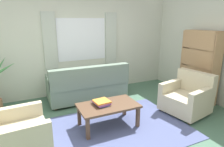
# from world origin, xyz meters

# --- Properties ---
(ground_plane) EXTENTS (6.24, 6.24, 0.00)m
(ground_plane) POSITION_xyz_m (0.00, 0.00, 0.00)
(ground_plane) COLOR #476B56
(wall_back) EXTENTS (5.32, 0.12, 2.60)m
(wall_back) POSITION_xyz_m (0.00, 2.26, 1.30)
(wall_back) COLOR beige
(wall_back) RESTS_ON ground_plane
(window_with_curtains) EXTENTS (1.98, 0.07, 1.40)m
(window_with_curtains) POSITION_xyz_m (0.00, 2.18, 1.45)
(window_with_curtains) COLOR white
(area_rug) EXTENTS (2.50, 1.88, 0.01)m
(area_rug) POSITION_xyz_m (0.00, 0.00, 0.01)
(area_rug) COLOR #4C5684
(area_rug) RESTS_ON ground_plane
(couch) EXTENTS (1.90, 0.82, 0.92)m
(couch) POSITION_xyz_m (-0.09, 1.53, 0.37)
(couch) COLOR slate
(couch) RESTS_ON ground_plane
(armchair_left) EXTENTS (0.88, 0.90, 0.88)m
(armchair_left) POSITION_xyz_m (-1.72, -0.02, 0.35)
(armchair_left) COLOR #BCB293
(armchair_left) RESTS_ON ground_plane
(armchair_right) EXTENTS (0.96, 0.98, 0.88)m
(armchair_right) POSITION_xyz_m (1.63, -0.02, 0.35)
(armchair_right) COLOR #BCB293
(armchair_right) RESTS_ON ground_plane
(coffee_table) EXTENTS (1.10, 0.64, 0.44)m
(coffee_table) POSITION_xyz_m (-0.14, 0.18, 0.38)
(coffee_table) COLOR brown
(coffee_table) RESTS_ON ground_plane
(book_stack_on_table) EXTENTS (0.30, 0.35, 0.08)m
(book_stack_on_table) POSITION_xyz_m (-0.25, 0.23, 0.48)
(book_stack_on_table) COLOR #335199
(book_stack_on_table) RESTS_ON coffee_table
(bookshelf) EXTENTS (0.30, 0.94, 1.72)m
(bookshelf) POSITION_xyz_m (2.35, 0.37, 0.79)
(bookshelf) COLOR #A87F56
(bookshelf) RESTS_ON ground_plane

